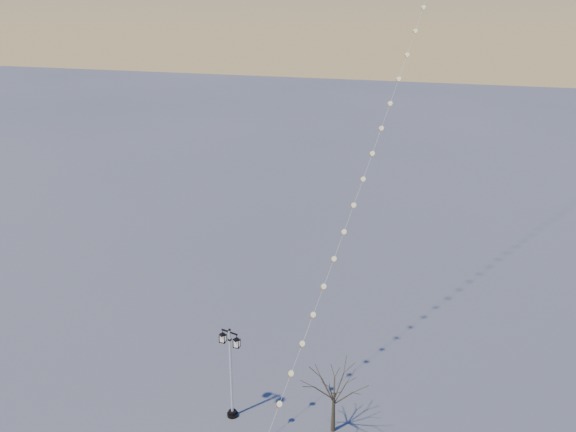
% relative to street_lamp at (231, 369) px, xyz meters
% --- Properties ---
extents(ground, '(300.00, 300.00, 0.00)m').
position_rel_street_lamp_xyz_m(ground, '(0.55, -0.78, -3.12)').
color(ground, '#5A5B5B').
rests_on(ground, ground).
extents(street_lamp, '(1.40, 0.73, 5.64)m').
position_rel_street_lamp_xyz_m(street_lamp, '(0.00, 0.00, 0.00)').
color(street_lamp, black).
rests_on(street_lamp, ground).
extents(bare_tree, '(2.38, 2.38, 3.95)m').
position_rel_street_lamp_xyz_m(bare_tree, '(5.70, 0.51, -0.38)').
color(bare_tree, '#3A3220').
rests_on(bare_tree, ground).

